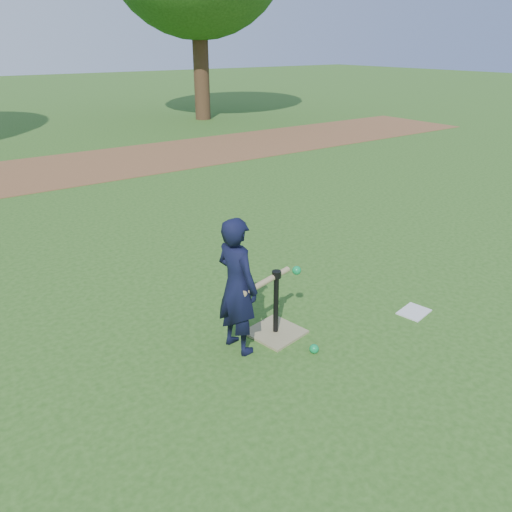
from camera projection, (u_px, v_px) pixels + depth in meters
ground at (250, 349)px, 4.25m from camera, size 80.00×80.00×0.00m
dirt_strip at (32, 173)px, 9.84m from camera, size 24.00×3.00×0.01m
child at (237, 286)px, 4.04m from camera, size 0.33×0.46×1.17m
wiffle_ball_ground at (314, 349)px, 4.18m from camera, size 0.08×0.08×0.08m
clipboard at (414, 312)px, 4.81m from camera, size 0.34×0.28×0.01m
batting_tee at (276, 323)px, 4.43m from camera, size 0.50×0.50×0.61m
swing_action at (271, 280)px, 4.19m from camera, size 0.72×0.21×0.08m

